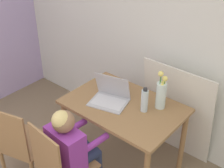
# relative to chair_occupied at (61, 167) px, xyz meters

# --- Properties ---
(wall_back) EXTENTS (6.40, 0.05, 2.50)m
(wall_back) POSITION_rel_chair_occupied_xyz_m (0.28, 1.35, 0.79)
(wall_back) COLOR silver
(wall_back) RESTS_ON ground_plane
(dining_table) EXTENTS (1.06, 0.71, 0.75)m
(dining_table) POSITION_rel_chair_occupied_xyz_m (0.09, 0.71, 0.18)
(dining_table) COLOR olive
(dining_table) RESTS_ON ground_plane
(chair_occupied) EXTENTS (0.43, 0.43, 0.90)m
(chair_occupied) POSITION_rel_chair_occupied_xyz_m (0.00, 0.00, 0.00)
(chair_occupied) COLOR olive
(chair_occupied) RESTS_ON ground_plane
(chair_spare) EXTENTS (0.49, 0.49, 0.90)m
(chair_spare) POSITION_rel_chair_occupied_xyz_m (-0.48, -0.05, 0.00)
(chair_spare) COLOR olive
(chair_spare) RESTS_ON ground_plane
(person_seated) EXTENTS (0.36, 0.45, 1.00)m
(person_seated) POSITION_rel_chair_occupied_xyz_m (0.01, 0.12, 0.17)
(person_seated) COLOR purple
(person_seated) RESTS_ON ground_plane
(laptop) EXTENTS (0.39, 0.34, 0.26)m
(laptop) POSITION_rel_chair_occupied_xyz_m (-0.04, 0.68, 0.34)
(laptop) COLOR #B2B2B7
(laptop) RESTS_ON dining_table
(flower_vase) EXTENTS (0.09, 0.09, 0.37)m
(flower_vase) POSITION_rel_chair_occupied_xyz_m (0.36, 0.89, 0.44)
(flower_vase) COLOR silver
(flower_vase) RESTS_ON dining_table
(water_bottle) EXTENTS (0.06, 0.06, 0.23)m
(water_bottle) POSITION_rel_chair_occupied_xyz_m (0.28, 0.76, 0.40)
(water_bottle) COLOR silver
(water_bottle) RESTS_ON dining_table
(cardboard_panel) EXTENTS (0.75, 0.16, 1.04)m
(cardboard_panel) POSITION_rel_chair_occupied_xyz_m (0.38, 1.22, 0.05)
(cardboard_panel) COLOR silver
(cardboard_panel) RESTS_ON ground_plane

